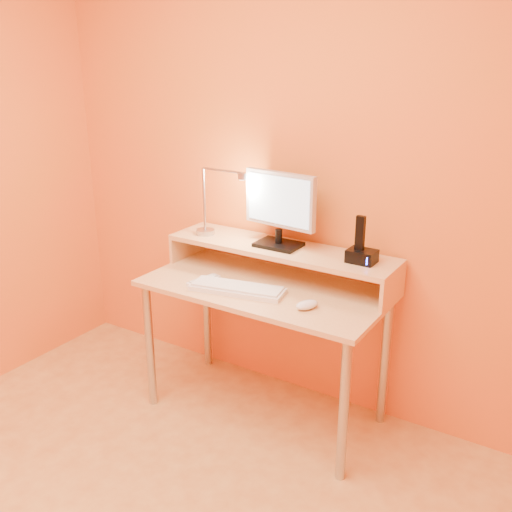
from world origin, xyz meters
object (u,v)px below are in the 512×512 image
Objects in this scene: lamp_base at (205,232)px; phone_dock at (362,256)px; remote_control at (204,281)px; monitor_panel at (280,200)px; mouse at (307,305)px; keyboard at (237,289)px.

phone_dock reaches higher than lamp_base.
remote_control is (0.17, -0.25, -0.16)m from lamp_base.
monitor_panel is 0.55m from remote_control.
mouse is (0.31, -0.29, -0.38)m from monitor_panel.
mouse reaches higher than keyboard.
lamp_base is 0.54× the size of remote_control.
keyboard is at bearing -33.87° from lamp_base.
mouse is 0.61× the size of remote_control.
lamp_base reaches higher than mouse.
phone_dock is 0.78m from remote_control.
lamp_base reaches higher than remote_control.
remote_control is at bearing 167.47° from keyboard.
phone_dock is at bearing 5.00° from monitor_panel.
mouse is (0.37, 0.00, 0.01)m from keyboard.
mouse is (0.74, -0.25, -0.15)m from lamp_base.
keyboard is (-0.51, -0.28, -0.18)m from phone_dock.
mouse is at bearing 12.36° from remote_control.
lamp_base is at bearing 137.07° from remote_control.
keyboard is 0.20m from remote_control.
keyboard is (-0.06, -0.29, -0.39)m from monitor_panel.
phone_dock reaches higher than mouse.
monitor_panel is at bearing 5.26° from lamp_base.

